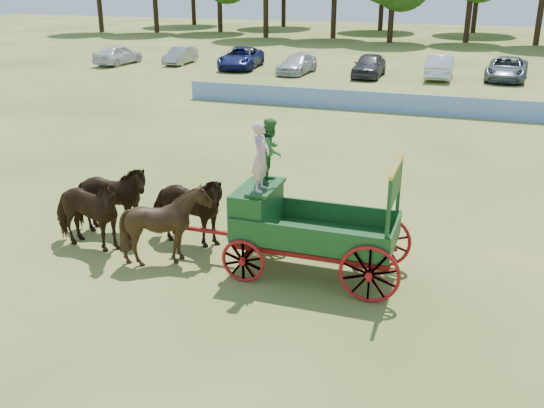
{
  "coord_description": "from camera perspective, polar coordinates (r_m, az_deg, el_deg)",
  "views": [
    {
      "loc": [
        1.95,
        -14.11,
        6.92
      ],
      "look_at": [
        -2.82,
        -0.17,
        1.3
      ],
      "focal_mm": 40.0,
      "sensor_mm": 36.0,
      "label": 1
    }
  ],
  "objects": [
    {
      "name": "ground",
      "position": [
        15.84,
        9.96,
        -5.37
      ],
      "size": [
        160.0,
        160.0,
        0.0
      ],
      "primitive_type": "plane",
      "color": "tan",
      "rests_on": "ground"
    },
    {
      "name": "horse_lead_right",
      "position": [
        17.49,
        -15.09,
        0.41
      ],
      "size": [
        2.6,
        1.59,
        2.04
      ],
      "primitive_type": "imported",
      "rotation": [
        0.0,
        0.0,
        1.78
      ],
      "color": "black",
      "rests_on": "ground"
    },
    {
      "name": "parked_cars",
      "position": [
        44.65,
        15.32,
        12.25
      ],
      "size": [
        50.24,
        7.49,
        1.65
      ],
      "color": "silver",
      "rests_on": "ground"
    },
    {
      "name": "sponsor_banner",
      "position": [
        32.87,
        13.56,
        9.09
      ],
      "size": [
        26.0,
        0.08,
        1.05
      ],
      "primitive_type": "cube",
      "color": "blue",
      "rests_on": "ground"
    },
    {
      "name": "horse_lead_left",
      "position": [
        16.65,
        -17.15,
        -0.84
      ],
      "size": [
        2.5,
        1.3,
        2.04
      ],
      "primitive_type": "imported",
      "rotation": [
        0.0,
        0.0,
        1.49
      ],
      "color": "black",
      "rests_on": "ground"
    },
    {
      "name": "horse_wheel_left",
      "position": [
        15.42,
        -9.86,
        -1.93
      ],
      "size": [
        2.18,
        2.02,
        2.05
      ],
      "primitive_type": "imported",
      "rotation": [
        0.0,
        0.0,
        1.35
      ],
      "color": "black",
      "rests_on": "ground"
    },
    {
      "name": "horse_wheel_right",
      "position": [
        16.32,
        -8.04,
        -0.53
      ],
      "size": [
        2.47,
        1.21,
        2.04
      ],
      "primitive_type": "imported",
      "rotation": [
        0.0,
        0.0,
        1.52
      ],
      "color": "black",
      "rests_on": "ground"
    },
    {
      "name": "farm_dray",
      "position": [
        14.57,
        1.34,
        -0.28
      ],
      "size": [
        6.0,
        2.0,
        3.79
      ],
      "color": "maroon",
      "rests_on": "ground"
    }
  ]
}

